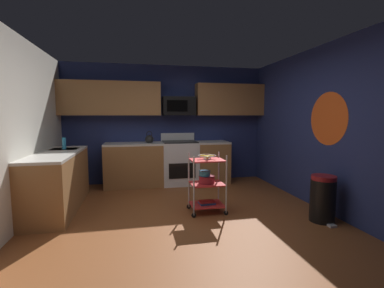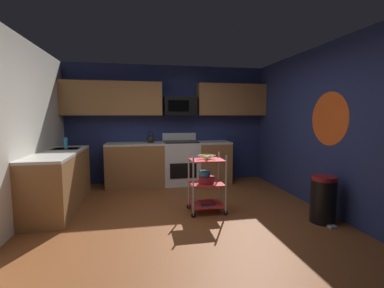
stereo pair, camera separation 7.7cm
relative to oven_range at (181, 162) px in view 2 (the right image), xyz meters
name	(u,v)px [view 2 (the right image)]	position (x,y,z in m)	size (l,w,h in m)	color
floor	(185,222)	(-0.25, -2.10, -0.50)	(4.40, 4.80, 0.04)	brown
wall_back	(168,124)	(-0.25, 0.33, 0.82)	(4.52, 0.06, 2.60)	navy
wall_left	(6,132)	(-2.48, -2.10, 0.82)	(0.06, 4.80, 2.60)	silver
wall_right	(328,129)	(1.98, -2.10, 0.82)	(0.06, 4.80, 2.60)	navy
wall_flower_decal	(329,119)	(1.95, -2.16, 0.97)	(0.81, 0.81, 0.00)	#E5591E
counter_run	(132,169)	(-1.04, -0.51, -0.01)	(3.53, 2.45, 0.92)	#9E6B3D
oven_range	(181,162)	(0.00, 0.00, 0.00)	(0.76, 0.65, 1.10)	white
upper_cabinets	(166,99)	(-0.31, 0.13, 1.37)	(4.40, 0.33, 0.70)	#9E6B3D
microwave	(180,106)	(0.00, 0.10, 1.22)	(0.70, 0.39, 0.40)	black
rolling_cart	(207,184)	(0.13, -1.83, -0.03)	(0.57, 0.41, 0.91)	silver
fruit_bowl	(207,156)	(0.13, -1.83, 0.40)	(0.27, 0.27, 0.07)	silver
mixing_bowl_large	(207,179)	(0.13, -1.83, 0.04)	(0.25, 0.25, 0.11)	maroon
mixing_bowl_small	(204,173)	(0.10, -1.82, 0.14)	(0.18, 0.18, 0.08)	#338CBF
book_stack	(207,202)	(0.13, -1.83, -0.33)	(0.25, 0.20, 0.05)	#1E4C8C
kettle	(151,139)	(-0.65, 0.00, 0.52)	(0.21, 0.18, 0.26)	black
dish_soap_bottle	(66,143)	(-2.14, -0.81, 0.54)	(0.06, 0.06, 0.20)	#2D8CBF
trash_can	(323,199)	(1.65, -2.51, -0.15)	(0.34, 0.42, 0.66)	black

